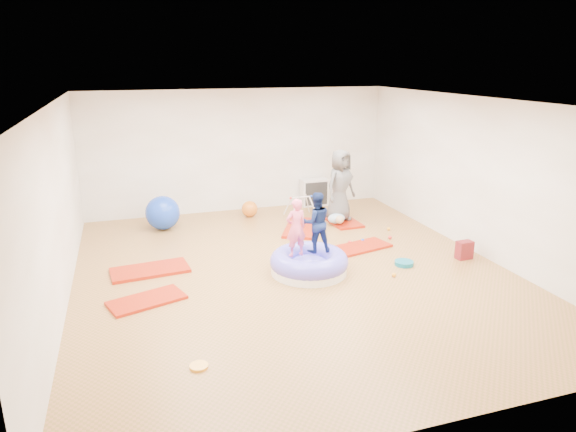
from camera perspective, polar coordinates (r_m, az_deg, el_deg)
name	(u,v)px	position (r m, az deg, el deg)	size (l,w,h in m)	color
room	(294,191)	(8.19, 0.64, 2.76)	(7.01, 8.01, 2.81)	#A86F40
gym_mat_front_left	(147,300)	(7.92, -15.42, -9.02)	(1.08, 0.54, 0.04)	#B10E00
gym_mat_mid_left	(150,270)	(8.97, -15.08, -5.82)	(1.27, 0.63, 0.05)	#B10E00
gym_mat_center_back	(302,228)	(10.79, 1.57, -1.33)	(1.34, 0.67, 0.06)	#B10E00
gym_mat_right	(362,247)	(9.82, 8.19, -3.39)	(1.09, 0.54, 0.05)	#B10E00
gym_mat_rear_right	(341,221)	(11.34, 5.96, -0.51)	(1.15, 0.57, 0.05)	#B10E00
inflatable_cushion	(309,263)	(8.58, 2.34, -5.29)	(1.31, 1.31, 0.41)	white
child_pink	(296,225)	(8.27, 0.89, -0.98)	(0.35, 0.23, 0.97)	#F55E85
child_navy	(316,219)	(8.47, 3.14, -0.39)	(0.50, 0.39, 1.02)	#101E4D
adult_caregiver	(340,185)	(11.09, 5.81, 3.39)	(0.76, 0.50, 1.56)	#535353
infant	(337,219)	(11.00, 5.48, -0.30)	(0.38, 0.39, 0.22)	#90B1CA
ball_pit_balls	(363,246)	(9.80, 8.37, -3.36)	(2.61, 2.24, 0.07)	blue
exercise_ball_blue	(163,213)	(11.01, -13.75, 0.34)	(0.71, 0.71, 0.71)	blue
exercise_ball_orange	(250,209)	(11.64, -4.28, 0.79)	(0.36, 0.36, 0.36)	orange
infant_play_gym	(301,204)	(11.47, 1.45, 1.38)	(0.65, 0.62, 0.50)	silver
cube_shelf	(314,192)	(12.50, 2.93, 2.64)	(0.65, 0.32, 0.65)	silver
balance_disc	(404,263)	(9.15, 12.77, -5.13)	(0.32, 0.32, 0.07)	#0E6781
backpack	(464,250)	(9.68, 19.00, -3.59)	(0.28, 0.17, 0.33)	red
yellow_toy	(199,366)	(6.26, -9.87, -16.12)	(0.22, 0.22, 0.03)	#FFA21E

